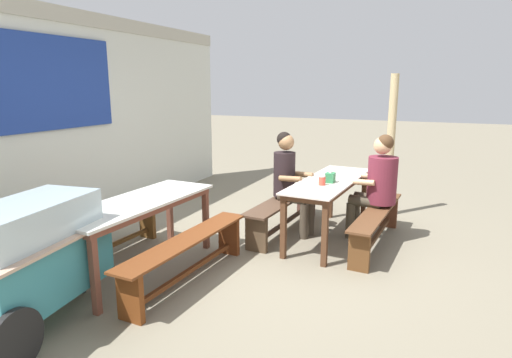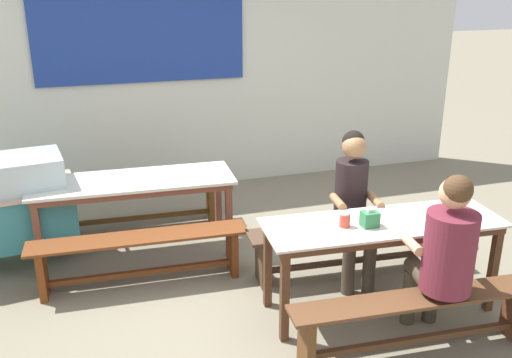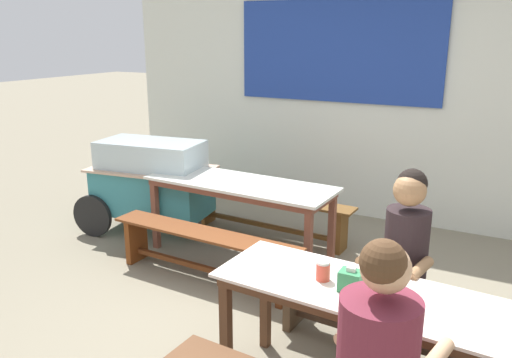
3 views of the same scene
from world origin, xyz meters
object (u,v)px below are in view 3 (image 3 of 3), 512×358
at_px(dining_table_far, 240,190).
at_px(dining_table_near, 378,306).
at_px(bench_far_front, 204,248).
at_px(condiment_jar, 323,271).
at_px(tissue_box, 351,281).
at_px(food_cart, 151,180).
at_px(person_near_front, 382,356).
at_px(bench_far_back, 270,209).
at_px(person_right_near_table, 401,260).
at_px(bench_near_back, 403,316).

bearing_deg(dining_table_far, dining_table_near, -41.44).
height_order(bench_far_front, condiment_jar, condiment_jar).
xyz_separation_m(dining_table_far, tissue_box, (1.61, -1.60, 0.14)).
relative_size(food_cart, person_near_front, 1.25).
height_order(dining_table_far, condiment_jar, condiment_jar).
bearing_deg(bench_far_back, dining_table_far, -92.56).
bearing_deg(tissue_box, person_near_front, -58.57).
height_order(dining_table_near, person_near_front, person_near_front).
relative_size(bench_far_front, person_right_near_table, 1.41).
xyz_separation_m(food_cart, tissue_box, (2.80, -1.71, 0.23)).
distance_m(person_near_front, condiment_jar, 0.75).
bearing_deg(person_right_near_table, food_cart, 158.92).
height_order(dining_table_far, person_near_front, person_near_front).
distance_m(dining_table_far, person_near_front, 2.86).
relative_size(bench_near_back, person_right_near_table, 1.41).
distance_m(bench_far_back, bench_far_front, 1.21).
height_order(dining_table_far, bench_near_back, dining_table_far).
height_order(bench_far_front, person_right_near_table, person_right_near_table).
bearing_deg(food_cart, bench_near_back, -19.61).
bearing_deg(tissue_box, dining_table_far, 135.26).
bearing_deg(bench_near_back, tissue_box, -105.92).
bearing_deg(tissue_box, bench_far_front, 148.75).
relative_size(bench_near_back, tissue_box, 13.27).
relative_size(bench_near_back, food_cart, 1.12).
distance_m(bench_far_back, bench_near_back, 2.36).
height_order(bench_far_back, bench_far_front, same).
height_order(bench_far_back, condiment_jar, condiment_jar).
bearing_deg(person_near_front, condiment_jar, 131.23).
relative_size(dining_table_near, person_near_front, 1.42).
bearing_deg(person_right_near_table, bench_far_back, 136.85).
distance_m(bench_far_front, condiment_jar, 1.81).
relative_size(bench_far_back, tissue_box, 13.40).
xyz_separation_m(bench_far_front, person_near_front, (1.95, -1.51, 0.46)).
height_order(bench_far_front, person_near_front, person_near_front).
height_order(person_near_front, person_right_near_table, person_near_front).
distance_m(dining_table_near, tissue_box, 0.21).
distance_m(dining_table_near, person_right_near_table, 0.53).
distance_m(bench_far_back, person_near_front, 3.35).
bearing_deg(bench_far_front, bench_far_back, 87.44).
bearing_deg(condiment_jar, dining_table_near, -1.29).
xyz_separation_m(dining_table_far, condiment_jar, (1.43, -1.55, 0.13)).
relative_size(tissue_box, condiment_jar, 1.23).
bearing_deg(tissue_box, food_cart, 148.56).
distance_m(dining_table_far, condiment_jar, 2.11).
xyz_separation_m(bench_near_back, tissue_box, (-0.18, -0.65, 0.51)).
bearing_deg(person_near_front, bench_far_front, 142.33).
distance_m(dining_table_near, bench_near_back, 0.71).
xyz_separation_m(dining_table_near, person_near_front, (0.17, -0.56, 0.08)).
bearing_deg(dining_table_far, bench_far_back, 87.44).
distance_m(bench_near_back, condiment_jar, 0.86).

